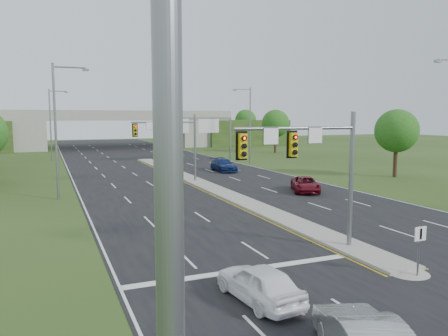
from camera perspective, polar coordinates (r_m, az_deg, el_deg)
ground at (r=23.79m, az=15.98°, el=-10.01°), size 240.00×240.00×0.00m
road at (r=55.12m, az=-7.07°, el=-0.38°), size 24.00×160.00×0.02m
median at (r=43.74m, az=-2.95°, el=-2.05°), size 2.00×54.00×0.16m
median_nose at (r=20.93m, az=22.92°, el=-12.32°), size 2.00×2.00×0.16m
lane_markings at (r=49.15m, az=-5.89°, el=-1.20°), size 23.72×160.00×0.01m
signal_mast_near at (r=21.51m, az=11.76°, el=1.20°), size 6.62×0.60×7.00m
signal_mast_far at (r=44.44m, az=-6.57°, el=4.05°), size 6.62×0.60×7.00m
keep_right_sign at (r=20.18m, az=24.18°, el=-8.88°), size 0.60×0.13×2.20m
sign_gantry at (r=66.16m, az=-3.79°, el=5.37°), size 11.58×0.44×6.67m
overpass at (r=98.91m, az=-13.98°, el=4.64°), size 80.00×14.00×8.10m
lightpole_l_near at (r=3.04m, az=-3.47°, el=-5.08°), size 2.85×0.25×11.00m
lightpole_l_mid at (r=37.84m, az=-20.87°, el=5.30°), size 2.85×0.25×11.00m
lightpole_l_far at (r=72.83m, az=-21.59°, el=5.72°), size 2.85×0.25×11.00m
lightpole_r_far at (r=64.05m, az=3.27°, el=6.10°), size 2.85×0.25×11.00m
tree_r_near at (r=52.41m, az=21.62°, el=4.51°), size 4.80×4.80×7.60m
tree_r_mid at (r=83.22m, az=6.74°, el=5.79°), size 5.20×5.20×8.12m
tree_back_c at (r=118.19m, az=-3.36°, el=6.07°), size 5.60×5.60×8.32m
tree_back_d at (r=123.43m, az=2.84°, el=6.25°), size 6.00×6.00×8.85m
car_white at (r=16.49m, az=4.62°, el=-14.70°), size 2.14×4.29×1.40m
car_far_a at (r=40.04m, az=10.58°, el=-2.11°), size 4.05×5.32×1.34m
car_far_b at (r=54.26m, az=-0.06°, el=0.39°), size 2.30×5.35×1.54m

